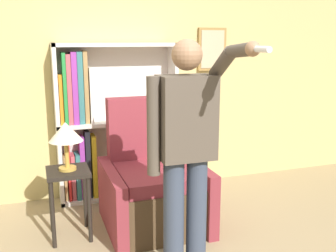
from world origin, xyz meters
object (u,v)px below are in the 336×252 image
Objects in this scene: armchair at (152,187)px; side_table at (69,185)px; bookcase at (101,124)px; person_standing at (186,148)px; table_lamp at (66,134)px.

armchair reaches higher than side_table.
bookcase is 1.44× the size of armchair.
person_standing is at bearing -79.43° from bookcase.
bookcase is at bearing 62.22° from side_table.
side_table is at bearing -117.78° from bookcase.
bookcase reaches higher than table_lamp.
table_lamp reaches higher than side_table.
bookcase is 0.98× the size of person_standing.
person_standing is at bearing -49.73° from side_table.
side_table is at bearing 130.27° from person_standing.
table_lamp is (-0.75, 0.89, -0.04)m from person_standing.
side_table is (-0.75, 0.89, -0.50)m from person_standing.
person_standing reaches higher than armchair.
person_standing is 1.17m from table_lamp.
side_table is 0.47m from table_lamp.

